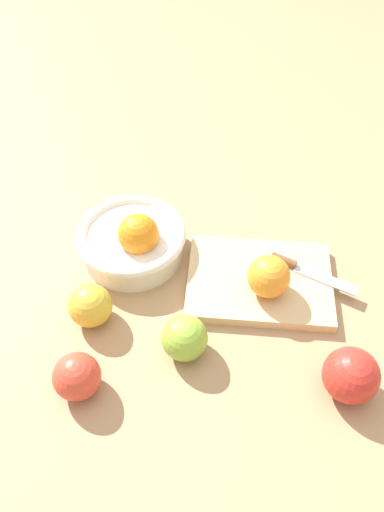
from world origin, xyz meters
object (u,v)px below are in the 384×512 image
object	(u,v)px
cutting_board	(259,281)
knife	(301,268)
apple_front_left	(77,376)
apple_front_center	(185,338)
apple_front_right	(351,375)
apple_front_left_2	(90,305)
bowl	(133,240)
orange_on_board	(269,276)

from	to	relation	value
cutting_board	knife	xyz separation A→B (m)	(0.07, 0.02, 0.01)
cutting_board	apple_front_left	xyz separation A→B (m)	(-0.29, -0.19, 0.03)
cutting_board	apple_front_left	distance (m)	0.34
knife	apple_front_center	bearing A→B (deg)	-145.35
cutting_board	apple_front_right	distance (m)	0.23
apple_front_right	cutting_board	bearing A→B (deg)	118.64
apple_front_right	apple_front_left_2	xyz separation A→B (m)	(-0.39, 0.13, -0.01)
cutting_board	apple_front_right	size ratio (longest dim) A/B	3.00
apple_front_right	apple_front_left_2	world-z (taller)	apple_front_right
apple_front_left_2	apple_front_left	bearing A→B (deg)	-92.68
bowl	apple_front_left	distance (m)	0.27
bowl	orange_on_board	world-z (taller)	bowl
cutting_board	knife	bearing A→B (deg)	11.66
cutting_board	apple_front_center	world-z (taller)	apple_front_center
bowl	apple_front_left	xyz separation A→B (m)	(-0.07, -0.26, -0.00)
apple_front_left	apple_front_right	distance (m)	0.39
bowl	apple_front_left	bearing A→B (deg)	-104.14
apple_front_right	bowl	bearing A→B (deg)	140.25
knife	apple_front_left	world-z (taller)	apple_front_left
orange_on_board	knife	size ratio (longest dim) A/B	0.50
orange_on_board	apple_front_left	distance (m)	0.34
knife	bowl	bearing A→B (deg)	168.24
apple_front_left	apple_front_center	size ratio (longest dim) A/B	0.98
orange_on_board	apple_front_center	bearing A→B (deg)	-144.14
apple_front_left	apple_front_left_2	bearing A→B (deg)	87.32
knife	apple_front_center	world-z (taller)	apple_front_center
apple_front_left	orange_on_board	bearing A→B (deg)	28.55
cutting_board	orange_on_board	size ratio (longest dim) A/B	3.47
apple_front_left	apple_front_left_2	size ratio (longest dim) A/B	0.99
cutting_board	orange_on_board	world-z (taller)	orange_on_board
cutting_board	apple_front_center	size ratio (longest dim) A/B	3.43
cutting_board	apple_front_center	distance (m)	0.18
bowl	apple_front_center	size ratio (longest dim) A/B	2.71
orange_on_board	apple_front_center	size ratio (longest dim) A/B	0.99
cutting_board	apple_front_left_2	bearing A→B (deg)	-167.50
cutting_board	knife	size ratio (longest dim) A/B	1.73
cutting_board	apple_front_left_2	world-z (taller)	apple_front_left_2
bowl	apple_front_left	world-z (taller)	bowl
apple_front_right	apple_front_left_2	size ratio (longest dim) A/B	1.15
apple_front_left_2	cutting_board	bearing A→B (deg)	12.50
apple_front_center	apple_front_right	bearing A→B (deg)	-16.48
cutting_board	apple_front_center	xyz separation A→B (m)	(-0.13, -0.13, 0.03)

